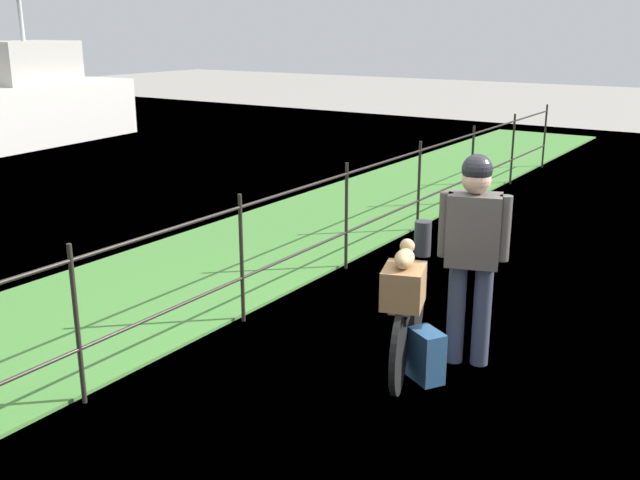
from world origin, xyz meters
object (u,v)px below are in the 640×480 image
at_px(wooden_crate, 404,286).
at_px(cyclist_person, 473,242).
at_px(bicycle_main, 409,325).
at_px(backpack_on_paving, 426,356).
at_px(moored_boat_far, 30,104).
at_px(mooring_bollard, 423,238).
at_px(terrier_dog, 405,256).

height_order(wooden_crate, cyclist_person, cyclist_person).
height_order(bicycle_main, backpack_on_paving, bicycle_main).
bearing_deg(wooden_crate, bicycle_main, 18.17).
xyz_separation_m(wooden_crate, moored_boat_far, (6.01, 12.61, 0.09)).
bearing_deg(mooring_bollard, wooden_crate, -157.27).
bearing_deg(wooden_crate, terrier_dog, 18.17).
xyz_separation_m(mooring_bollard, moored_boat_far, (3.00, 11.34, 0.66)).
xyz_separation_m(bicycle_main, backpack_on_paving, (-0.16, -0.23, -0.14)).
xyz_separation_m(wooden_crate, terrier_dog, (0.02, 0.01, 0.22)).
relative_size(terrier_dog, cyclist_person, 0.19).
bearing_deg(terrier_dog, backpack_on_paving, -42.27).
xyz_separation_m(bicycle_main, moored_boat_far, (5.69, 12.50, 0.53)).
height_order(backpack_on_paving, mooring_bollard, mooring_bollard).
bearing_deg(moored_boat_far, mooring_bollard, -104.82).
distance_m(bicycle_main, backpack_on_paving, 0.31).
bearing_deg(terrier_dog, wooden_crate, -161.83).
xyz_separation_m(cyclist_person, mooring_bollard, (2.39, 1.53, -0.80)).
relative_size(bicycle_main, mooring_bollard, 3.73).
height_order(bicycle_main, wooden_crate, wooden_crate).
distance_m(terrier_dog, cyclist_person, 0.66).
relative_size(wooden_crate, backpack_on_paving, 0.94).
relative_size(wooden_crate, terrier_dog, 1.17).
height_order(bicycle_main, moored_boat_far, moored_boat_far).
relative_size(backpack_on_paving, moored_boat_far, 0.08).
distance_m(wooden_crate, backpack_on_paving, 0.62).
relative_size(bicycle_main, wooden_crate, 4.09).
bearing_deg(mooring_bollard, bicycle_main, -156.73).
height_order(terrier_dog, moored_boat_far, moored_boat_far).
bearing_deg(wooden_crate, cyclist_person, -23.03).
bearing_deg(moored_boat_far, wooden_crate, -115.51).
distance_m(cyclist_person, backpack_on_paving, 0.94).
height_order(wooden_crate, backpack_on_paving, wooden_crate).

